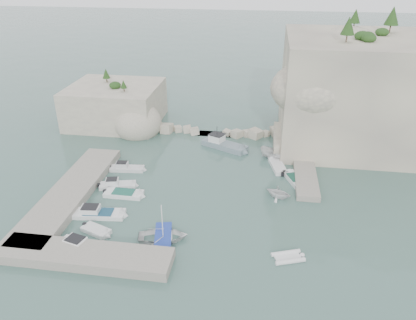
# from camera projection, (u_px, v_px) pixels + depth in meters

# --- Properties ---
(ground) EXTENTS (400.00, 400.00, 0.00)m
(ground) POSITION_uv_depth(u_px,v_px,m) (201.00, 202.00, 51.48)
(ground) COLOR #43655C
(ground) RESTS_ON ground
(cliff_east) EXTENTS (26.00, 22.00, 17.00)m
(cliff_east) POSITION_uv_depth(u_px,v_px,m) (365.00, 91.00, 64.93)
(cliff_east) COLOR beige
(cliff_east) RESTS_ON ground
(cliff_terrace) EXTENTS (8.00, 10.00, 2.50)m
(cliff_terrace) POSITION_uv_depth(u_px,v_px,m) (299.00, 142.00, 65.10)
(cliff_terrace) COLOR beige
(cliff_terrace) RESTS_ON ground
(outcrop_west) EXTENTS (16.00, 14.00, 7.00)m
(outcrop_west) POSITION_uv_depth(u_px,v_px,m) (116.00, 104.00, 74.53)
(outcrop_west) COLOR beige
(outcrop_west) RESTS_ON ground
(quay_west) EXTENTS (5.00, 24.00, 1.10)m
(quay_west) POSITION_uv_depth(u_px,v_px,m) (71.00, 192.00, 52.55)
(quay_west) COLOR #9E9689
(quay_west) RESTS_ON ground
(quay_south) EXTENTS (18.00, 4.00, 1.10)m
(quay_south) POSITION_uv_depth(u_px,v_px,m) (85.00, 256.00, 41.50)
(quay_south) COLOR #9E9689
(quay_south) RESTS_ON ground
(ledge_east) EXTENTS (3.00, 16.00, 0.80)m
(ledge_east) POSITION_uv_depth(u_px,v_px,m) (305.00, 170.00, 58.37)
(ledge_east) COLOR #9E9689
(ledge_east) RESTS_ON ground
(breakwater) EXTENTS (28.00, 3.00, 1.40)m
(breakwater) POSITION_uv_depth(u_px,v_px,m) (216.00, 130.00, 70.69)
(breakwater) COLOR beige
(breakwater) RESTS_ON ground
(motorboat_a) EXTENTS (5.49, 2.08, 1.40)m
(motorboat_a) POSITION_uv_depth(u_px,v_px,m) (127.00, 170.00, 59.08)
(motorboat_a) COLOR silver
(motorboat_a) RESTS_ON ground
(motorboat_b) EXTENTS (5.49, 2.86, 1.40)m
(motorboat_b) POSITION_uv_depth(u_px,v_px,m) (118.00, 187.00, 54.81)
(motorboat_b) COLOR silver
(motorboat_b) RESTS_ON ground
(motorboat_c) EXTENTS (5.51, 2.05, 0.70)m
(motorboat_c) POSITION_uv_depth(u_px,v_px,m) (124.00, 196.00, 52.89)
(motorboat_c) COLOR white
(motorboat_c) RESTS_ON ground
(motorboat_d) EXTENTS (7.08, 2.72, 1.40)m
(motorboat_d) POSITION_uv_depth(u_px,v_px,m) (99.00, 216.00, 48.79)
(motorboat_d) COLOR white
(motorboat_d) RESTS_ON ground
(motorboat_e) EXTENTS (4.05, 2.81, 0.70)m
(motorboat_e) POSITION_uv_depth(u_px,v_px,m) (96.00, 232.00, 45.90)
(motorboat_e) COLOR silver
(motorboat_e) RESTS_ON ground
(motorboat_f) EXTENTS (6.87, 3.67, 1.40)m
(motorboat_f) POSITION_uv_depth(u_px,v_px,m) (83.00, 250.00, 43.10)
(motorboat_f) COLOR white
(motorboat_f) RESTS_ON ground
(rowboat) EXTENTS (6.11, 4.90, 1.13)m
(rowboat) POSITION_uv_depth(u_px,v_px,m) (163.00, 239.00, 44.77)
(rowboat) COLOR white
(rowboat) RESTS_ON ground
(inflatable_dinghy) EXTENTS (3.86, 2.78, 0.44)m
(inflatable_dinghy) POSITION_uv_depth(u_px,v_px,m) (288.00, 259.00, 41.94)
(inflatable_dinghy) COLOR silver
(inflatable_dinghy) RESTS_ON ground
(tender_east_a) EXTENTS (4.10, 3.86, 1.72)m
(tender_east_a) POSITION_uv_depth(u_px,v_px,m) (278.00, 197.00, 52.52)
(tender_east_a) COLOR white
(tender_east_a) RESTS_ON ground
(tender_east_b) EXTENTS (3.40, 5.20, 0.70)m
(tender_east_b) POSITION_uv_depth(u_px,v_px,m) (294.00, 181.00, 56.35)
(tender_east_b) COLOR silver
(tender_east_b) RESTS_ON ground
(tender_east_c) EXTENTS (3.08, 5.79, 0.70)m
(tender_east_c) POSITION_uv_depth(u_px,v_px,m) (277.00, 168.00, 59.79)
(tender_east_c) COLOR silver
(tender_east_c) RESTS_ON ground
(tender_east_d) EXTENTS (5.39, 3.84, 1.95)m
(tender_east_d) POSITION_uv_depth(u_px,v_px,m) (275.00, 159.00, 62.22)
(tender_east_d) COLOR silver
(tender_east_d) RESTS_ON ground
(work_boat) EXTENTS (8.57, 5.90, 2.20)m
(work_boat) POSITION_uv_depth(u_px,v_px,m) (225.00, 148.00, 65.93)
(work_boat) COLOR slate
(work_boat) RESTS_ON ground
(rowboat_mast) EXTENTS (0.10, 0.10, 4.20)m
(rowboat_mast) POSITION_uv_depth(u_px,v_px,m) (162.00, 219.00, 43.56)
(rowboat_mast) COLOR white
(rowboat_mast) RESTS_ON rowboat
(vegetation) EXTENTS (53.48, 13.88, 13.40)m
(vegetation) POSITION_uv_depth(u_px,v_px,m) (339.00, 28.00, 62.56)
(vegetation) COLOR #1E4219
(vegetation) RESTS_ON ground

